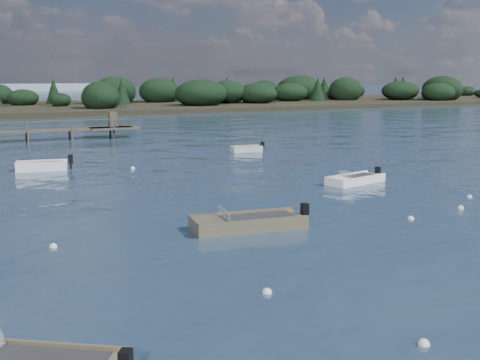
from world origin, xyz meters
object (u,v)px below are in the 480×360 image
dinghy_mid_white_a (248,225)px  tender_far_grey_b (246,150)px  dinghy_mid_white_b (355,181)px  tender_far_white (42,168)px

dinghy_mid_white_a → tender_far_grey_b: size_ratio=1.80×
tender_far_grey_b → dinghy_mid_white_b: bearing=-91.3°
tender_far_white → dinghy_mid_white_a: tender_far_white is taller
dinghy_mid_white_b → tender_far_grey_b: 16.46m
dinghy_mid_white_b → tender_far_grey_b: bearing=88.7°
dinghy_mid_white_b → tender_far_grey_b: size_ratio=1.46×
dinghy_mid_white_b → tender_far_white: tender_far_white is taller
tender_far_white → dinghy_mid_white_a: bearing=-73.3°
dinghy_mid_white_a → tender_far_grey_b: bearing=64.6°
dinghy_mid_white_b → dinghy_mid_white_a: size_ratio=0.81×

